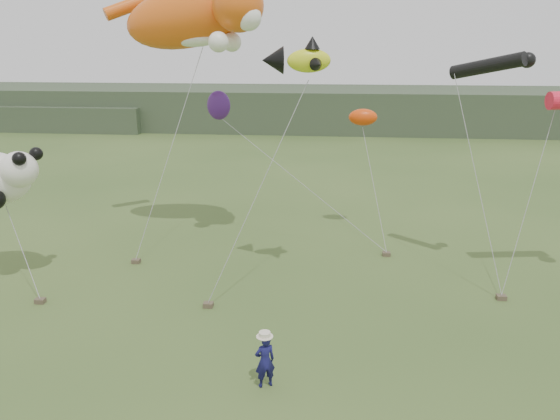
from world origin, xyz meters
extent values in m
plane|color=#385123|center=(0.00, 0.00, 0.00)|extent=(120.00, 120.00, 0.00)
cube|color=#2D3D28|center=(0.00, 45.00, 2.00)|extent=(90.00, 12.00, 4.00)
cube|color=#2D3D28|center=(-30.00, 42.00, 1.25)|extent=(25.00, 8.00, 2.50)
imported|color=#14144B|center=(-0.17, -0.69, 0.73)|extent=(0.64, 0.56, 1.47)
cube|color=brown|center=(-6.40, 6.95, 0.08)|extent=(0.32, 0.26, 0.17)
cube|color=brown|center=(-2.63, 3.49, 0.08)|extent=(0.32, 0.26, 0.17)
cube|color=brown|center=(7.33, 5.06, 0.08)|extent=(0.32, 0.26, 0.17)
cube|color=brown|center=(-8.41, 3.20, 0.08)|extent=(0.32, 0.26, 0.17)
cube|color=brown|center=(3.72, 8.76, 0.08)|extent=(0.32, 0.26, 0.17)
ellipsoid|color=#E25A13|center=(-4.68, 10.52, 9.54)|extent=(5.80, 2.56, 3.46)
sphere|color=#E25A13|center=(-2.44, 9.40, 9.88)|extent=(2.02, 2.02, 2.02)
sphere|color=white|center=(-1.99, 9.06, 9.43)|extent=(1.01, 1.01, 1.01)
ellipsoid|color=white|center=(-4.46, 10.19, 8.64)|extent=(1.97, 0.99, 0.62)
sphere|color=white|center=(-3.11, 8.73, 8.53)|extent=(0.79, 0.79, 0.79)
sphere|color=white|center=(-2.89, 10.30, 8.53)|extent=(0.79, 0.79, 0.79)
cylinder|color=#E25A13|center=(-7.60, 11.42, 9.99)|extent=(2.09, 1.53, 1.22)
ellipsoid|color=#D0DC1C|center=(0.51, 5.76, 7.94)|extent=(1.53, 0.83, 0.79)
cone|color=black|center=(-0.72, 6.07, 7.94)|extent=(0.85, 1.03, 0.93)
cone|color=black|center=(0.62, 5.76, 8.51)|extent=(0.51, 0.51, 0.41)
cone|color=black|center=(0.82, 5.25, 7.84)|extent=(0.55, 0.58, 0.41)
cone|color=black|center=(0.82, 6.28, 7.84)|extent=(0.55, 0.58, 0.41)
cylinder|color=black|center=(6.70, 7.73, 7.72)|extent=(2.36, 2.19, 1.04)
sphere|color=black|center=(7.91, 7.30, 7.93)|extent=(0.54, 0.54, 0.54)
sphere|color=white|center=(-9.59, 4.98, 4.24)|extent=(1.28, 1.28, 1.28)
sphere|color=black|center=(-9.27, 4.55, 4.72)|extent=(0.47, 0.47, 0.47)
sphere|color=black|center=(-9.16, 5.46, 4.72)|extent=(0.47, 0.47, 0.47)
ellipsoid|color=#E2400A|center=(2.65, 11.86, 5.34)|extent=(1.26, 0.74, 0.74)
ellipsoid|color=#411865|center=(-3.64, 10.89, 5.90)|extent=(1.03, 0.69, 1.26)
camera|label=1|loc=(1.43, -12.75, 8.49)|focal=35.00mm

